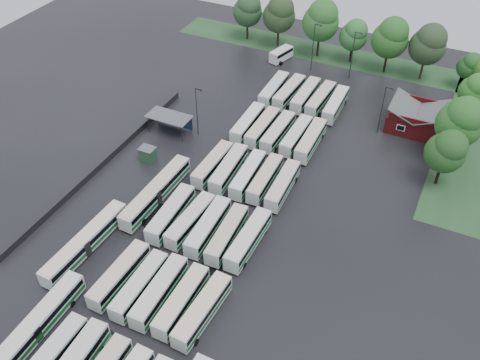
% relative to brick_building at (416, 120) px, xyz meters
% --- Properties ---
extents(ground, '(160.00, 160.00, 0.00)m').
position_rel_brick_building_xyz_m(ground, '(-24.00, -42.77, -1.87)').
color(ground, black).
rests_on(ground, ground).
extents(brick_building, '(10.07, 8.60, 5.39)m').
position_rel_brick_building_xyz_m(brick_building, '(0.00, 0.00, 0.00)').
color(brick_building, maroon).
rests_on(brick_building, ground).
extents(wash_shed, '(8.20, 4.20, 3.58)m').
position_rel_brick_building_xyz_m(wash_shed, '(-41.20, -20.74, 1.12)').
color(wash_shed, '#2D2D30').
rests_on(wash_shed, ground).
extents(utility_hut, '(2.70, 2.20, 2.62)m').
position_rel_brick_building_xyz_m(utility_hut, '(-40.20, -30.17, -0.55)').
color(utility_hut, '#23452B').
rests_on(utility_hut, ground).
extents(grass_strip_north, '(80.00, 10.00, 0.01)m').
position_rel_brick_building_xyz_m(grass_strip_north, '(-22.00, 22.03, -1.86)').
color(grass_strip_north, '#224723').
rests_on(grass_strip_north, ground).
extents(grass_strip_east, '(10.00, 50.00, 0.01)m').
position_rel_brick_building_xyz_m(grass_strip_east, '(10.00, 0.03, -1.86)').
color(grass_strip_east, '#224723').
rests_on(grass_strip_east, ground).
extents(west_fence, '(0.10, 50.00, 1.20)m').
position_rel_brick_building_xyz_m(west_fence, '(-46.20, -34.77, -1.27)').
color(west_fence, '#2D2D30').
rests_on(west_fence, ground).
extents(bus_r0c0, '(2.41, 11.07, 3.08)m').
position_rel_brick_building_xyz_m(bus_r0c0, '(-28.52, -68.54, -0.17)').
color(bus_r0c0, silver).
rests_on(bus_r0c0, ground).
extents(bus_r1c0, '(2.66, 11.25, 3.12)m').
position_rel_brick_building_xyz_m(bus_r1c0, '(-28.51, -54.91, -0.15)').
color(bus_r1c0, silver).
rests_on(bus_r1c0, ground).
extents(bus_r1c1, '(2.43, 11.07, 3.08)m').
position_rel_brick_building_xyz_m(bus_r1c1, '(-25.02, -55.22, -0.17)').
color(bus_r1c1, silver).
rests_on(bus_r1c1, ground).
extents(bus_r1c2, '(2.66, 11.41, 3.16)m').
position_rel_brick_building_xyz_m(bus_r1c2, '(-22.14, -54.95, -0.13)').
color(bus_r1c2, silver).
rests_on(bus_r1c2, ground).
extents(bus_r1c3, '(2.43, 11.13, 3.09)m').
position_rel_brick_building_xyz_m(bus_r1c3, '(-18.77, -54.97, -0.16)').
color(bus_r1c3, silver).
rests_on(bus_r1c3, ground).
extents(bus_r1c4, '(2.88, 11.40, 3.15)m').
position_rel_brick_building_xyz_m(bus_r1c4, '(-15.59, -55.13, -0.13)').
color(bus_r1c4, silver).
rests_on(bus_r1c4, ground).
extents(bus_r2c0, '(2.87, 11.59, 3.20)m').
position_rel_brick_building_xyz_m(bus_r2c0, '(-28.44, -41.69, -0.10)').
color(bus_r2c0, silver).
rests_on(bus_r2c0, ground).
extents(bus_r2c1, '(2.90, 11.14, 3.07)m').
position_rel_brick_building_xyz_m(bus_r2c1, '(-25.06, -41.60, -0.18)').
color(bus_r2c1, silver).
rests_on(bus_r2c1, ground).
extents(bus_r2c2, '(2.80, 11.40, 3.15)m').
position_rel_brick_building_xyz_m(bus_r2c2, '(-22.03, -41.65, -0.13)').
color(bus_r2c2, silver).
rests_on(bus_r2c2, ground).
extents(bus_r2c3, '(2.90, 11.12, 3.07)m').
position_rel_brick_building_xyz_m(bus_r2c3, '(-18.81, -41.80, -0.18)').
color(bus_r2c3, silver).
rests_on(bus_r2c3, ground).
extents(bus_r2c4, '(2.54, 11.44, 3.18)m').
position_rel_brick_building_xyz_m(bus_r2c4, '(-15.56, -41.43, -0.12)').
color(bus_r2c4, silver).
rests_on(bus_r2c4, ground).
extents(bus_r3c0, '(2.50, 11.06, 3.07)m').
position_rel_brick_building_xyz_m(bus_r3c0, '(-28.39, -28.20, -0.18)').
color(bus_r3c0, silver).
rests_on(bus_r3c0, ground).
extents(bus_r3c1, '(3.00, 11.49, 3.17)m').
position_rel_brick_building_xyz_m(bus_r3c1, '(-25.37, -28.14, -0.12)').
color(bus_r3c1, silver).
rests_on(bus_r3c1, ground).
extents(bus_r3c2, '(2.85, 11.14, 3.07)m').
position_rel_brick_building_xyz_m(bus_r3c2, '(-21.84, -28.08, -0.18)').
color(bus_r3c2, silver).
rests_on(bus_r3c2, ground).
extents(bus_r3c3, '(2.64, 10.99, 3.04)m').
position_rel_brick_building_xyz_m(bus_r3c3, '(-18.87, -27.78, -0.19)').
color(bus_r3c3, silver).
rests_on(bus_r3c3, ground).
extents(bus_r3c4, '(2.72, 11.06, 3.06)m').
position_rel_brick_building_xyz_m(bus_r3c4, '(-15.61, -28.08, -0.18)').
color(bus_r3c4, silver).
rests_on(bus_r3c4, ground).
extents(bus_r4c0, '(2.58, 11.23, 3.11)m').
position_rel_brick_building_xyz_m(bus_r4c0, '(-28.23, -14.44, -0.15)').
color(bus_r4c0, silver).
rests_on(bus_r4c0, ground).
extents(bus_r4c1, '(2.49, 11.17, 3.10)m').
position_rel_brick_building_xyz_m(bus_r4c1, '(-25.17, -14.55, -0.16)').
color(bus_r4c1, silver).
rests_on(bus_r4c1, ground).
extents(bus_r4c2, '(2.57, 11.21, 3.11)m').
position_rel_brick_building_xyz_m(bus_r4c2, '(-22.07, -14.62, -0.16)').
color(bus_r4c2, silver).
rests_on(bus_r4c2, ground).
extents(bus_r4c3, '(2.43, 10.94, 3.04)m').
position_rel_brick_building_xyz_m(bus_r4c3, '(-18.63, -14.24, -0.19)').
color(bus_r4c3, silver).
rests_on(bus_r4c3, ground).
extents(bus_r4c4, '(2.65, 11.43, 3.17)m').
position_rel_brick_building_xyz_m(bus_r4c4, '(-15.72, -14.52, -0.12)').
color(bus_r4c4, silver).
rests_on(bus_r4c4, ground).
extents(bus_r5c0, '(2.62, 11.40, 3.16)m').
position_rel_brick_building_xyz_m(bus_r5c0, '(-28.59, -1.07, -0.13)').
color(bus_r5c0, silver).
rests_on(bus_r5c0, ground).
extents(bus_r5c1, '(2.98, 11.40, 3.14)m').
position_rel_brick_building_xyz_m(bus_r5c1, '(-25.39, -0.66, -0.14)').
color(bus_r5c1, silver).
rests_on(bus_r5c1, ground).
extents(bus_r5c2, '(2.48, 11.36, 3.16)m').
position_rel_brick_building_xyz_m(bus_r5c2, '(-21.93, -0.44, -0.13)').
color(bus_r5c2, silver).
rests_on(bus_r5c2, ground).
extents(bus_r5c3, '(2.84, 11.24, 3.10)m').
position_rel_brick_building_xyz_m(bus_r5c3, '(-18.75, -0.43, -0.16)').
color(bus_r5c3, silver).
rests_on(bus_r5c3, ground).
extents(bus_r5c4, '(2.64, 11.18, 3.10)m').
position_rel_brick_building_xyz_m(bus_r5c4, '(-15.43, -1.07, -0.16)').
color(bus_r5c4, silver).
rests_on(bus_r5c4, ground).
extents(artic_bus_west_a, '(2.57, 16.52, 3.06)m').
position_rel_brick_building_xyz_m(artic_bus_west_a, '(-33.07, -66.13, -0.17)').
color(artic_bus_west_a, silver).
rests_on(artic_bus_west_a, ground).
extents(artic_bus_west_b, '(2.75, 17.07, 3.16)m').
position_rel_brick_building_xyz_m(artic_bus_west_b, '(-33.20, -38.41, -0.11)').
color(artic_bus_west_b, silver).
rests_on(artic_bus_west_b, ground).
extents(artic_bus_west_c, '(2.99, 16.64, 3.07)m').
position_rel_brick_building_xyz_m(artic_bus_west_c, '(-36.46, -52.09, -0.16)').
color(artic_bus_west_c, silver).
rests_on(artic_bus_west_c, ground).
extents(minibus, '(3.85, 6.52, 2.68)m').
position_rel_brick_building_xyz_m(minibus, '(-33.26, 14.33, -0.38)').
color(minibus, white).
rests_on(minibus, ground).
extents(tree_north_0, '(6.95, 6.95, 11.51)m').
position_rel_brick_building_xyz_m(tree_north_0, '(-44.76, 20.94, 5.54)').
color(tree_north_0, black).
rests_on(tree_north_0, ground).
extents(tree_north_1, '(7.55, 7.55, 12.51)m').
position_rel_brick_building_xyz_m(tree_north_1, '(-36.57, 20.57, 6.18)').
color(tree_north_1, black).
rests_on(tree_north_1, ground).
extents(tree_north_2, '(8.22, 8.22, 13.62)m').
position_rel_brick_building_xyz_m(tree_north_2, '(-26.32, 19.92, 6.90)').
color(tree_north_2, black).
rests_on(tree_north_2, ground).
extents(tree_north_3, '(6.25, 6.25, 10.35)m').
position_rel_brick_building_xyz_m(tree_north_3, '(-18.62, 20.37, 4.79)').
color(tree_north_3, black).
rests_on(tree_north_3, ground).
extents(tree_north_4, '(7.81, 7.81, 12.93)m').
position_rel_brick_building_xyz_m(tree_north_4, '(-10.44, 18.95, 6.45)').
color(tree_north_4, black).
rests_on(tree_north_4, ground).
extents(tree_north_5, '(7.69, 7.69, 12.73)m').
position_rel_brick_building_xyz_m(tree_north_5, '(-2.68, 19.54, 6.33)').
color(tree_north_5, '#3B281A').
rests_on(tree_north_5, ground).
extents(tree_east_0, '(6.56, 6.56, 10.86)m').
position_rel_brick_building_xyz_m(tree_east_0, '(6.80, -14.79, 5.12)').
color(tree_east_0, black).
rests_on(tree_east_0, ground).
extents(tree_east_1, '(7.87, 7.87, 13.03)m').
position_rel_brick_building_xyz_m(tree_east_1, '(7.61, -7.52, 6.52)').
color(tree_east_1, '#37251B').
rests_on(tree_east_1, ground).
extents(tree_east_2, '(4.33, 4.31, 7.14)m').
position_rel_brick_building_xyz_m(tree_east_2, '(6.29, 2.33, 2.72)').
color(tree_east_2, '#382518').
rests_on(tree_east_2, ground).
extents(tree_east_3, '(5.73, 5.73, 9.49)m').
position_rel_brick_building_xyz_m(tree_east_3, '(8.41, 8.51, 4.24)').
color(tree_east_3, '#2E2219').
rests_on(tree_east_3, ground).
extents(tree_east_4, '(4.93, 4.93, 8.16)m').
position_rel_brick_building_xyz_m(tree_east_4, '(6.25, 19.61, 3.38)').
color(tree_east_4, black).
rests_on(tree_east_4, ground).
extents(lamp_post_ne, '(1.52, 0.30, 9.90)m').
position_rel_brick_building_xyz_m(lamp_post_ne, '(-5.85, -4.44, 3.88)').
color(lamp_post_ne, '#2D2D30').
rests_on(lamp_post_ne, ground).
extents(lamp_post_nw, '(1.52, 0.30, 9.84)m').
position_rel_brick_building_xyz_m(lamp_post_nw, '(-36.10, -19.32, 3.85)').
color(lamp_post_nw, '#2D2D30').
rests_on(lamp_post_nw, ground).
extents(lamp_post_back_w, '(1.68, 0.33, 10.91)m').
position_rel_brick_building_xyz_m(lamp_post_back_w, '(-25.31, 12.85, 4.47)').
color(lamp_post_back_w, '#2D2D30').
rests_on(lamp_post_back_w, ground).
extents(lamp_post_back_e, '(1.66, 0.32, 10.78)m').
position_rel_brick_building_xyz_m(lamp_post_back_e, '(-16.62, 13.05, 4.39)').
color(lamp_post_back_e, '#2D2D30').
rests_on(lamp_post_back_e, ground).
extents(puddle_0, '(4.82, 4.82, 0.01)m').
position_rel_brick_building_xyz_m(puddle_0, '(-25.58, -64.10, -1.86)').
color(puddle_0, black).
rests_on(puddle_0, ground).
extents(puddle_2, '(6.25, 6.25, 0.01)m').
position_rel_brick_building_xyz_m(puddle_2, '(-30.66, -41.59, -1.86)').
color(puddle_2, black).
rests_on(puddle_2, ground).
extents(puddle_3, '(3.32, 3.32, 0.01)m').
position_rel_brick_building_xyz_m(puddle_3, '(-18.53, -46.81, -1.86)').
color(puddle_3, black).
rests_on(puddle_3, ground).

